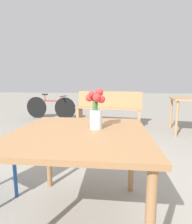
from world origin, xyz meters
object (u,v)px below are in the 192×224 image
bench_near (109,107)px  table_back (189,104)px  table_front (81,142)px  bicycle (51,107)px  flower_vase (96,111)px

bench_near → table_back: bearing=-18.2°
table_back → table_front: bearing=-123.0°
table_front → bicycle: 4.26m
table_back → bicycle: (-3.49, 1.19, -0.28)m
bench_near → flower_vase: bearing=-88.9°
table_front → table_back: bearing=57.0°
flower_vase → bench_near: (-0.06, 3.16, -0.37)m
bench_near → bicycle: (-1.79, 0.63, -0.12)m
table_front → table_back: table_back is taller
flower_vase → bench_near: 3.18m
bicycle → table_front: bearing=-65.6°
table_front → bench_near: 3.25m
flower_vase → bench_near: flower_vase is taller
table_front → bench_near: size_ratio=0.59×
flower_vase → bicycle: bearing=116.0°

